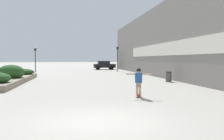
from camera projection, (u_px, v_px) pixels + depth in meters
name	position (u px, v px, depth m)	size (l,w,h in m)	color
ground_plane	(99.00, 122.00, 7.35)	(300.00, 300.00, 0.00)	#ADA89E
building_wall_right	(163.00, 41.00, 24.57)	(0.67, 47.53, 7.35)	gray
planter_box	(11.00, 77.00, 19.45)	(2.12, 12.34, 1.40)	gray
skateboard	(139.00, 95.00, 12.16)	(0.40, 0.73, 0.10)	maroon
skateboarder	(139.00, 79.00, 12.12)	(1.20, 0.46, 1.32)	tan
trash_bin	(169.00, 77.00, 20.25)	(0.49, 0.49, 0.83)	#514C47
car_leftmost	(104.00, 65.00, 44.25)	(3.81, 1.89, 1.53)	black
car_center_left	(171.00, 65.00, 42.60)	(4.02, 1.93, 1.49)	maroon
traffic_light_left	(35.00, 56.00, 35.73)	(0.28, 0.30, 3.43)	black
traffic_light_right	(118.00, 55.00, 37.14)	(0.28, 0.30, 3.71)	black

